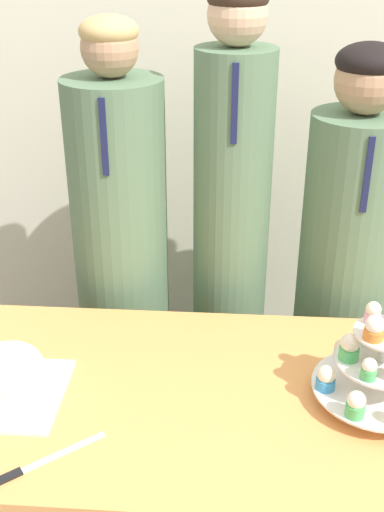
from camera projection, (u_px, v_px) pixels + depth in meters
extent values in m
cube|color=beige|center=(250.00, 54.00, 2.30)|extent=(9.00, 0.06, 2.70)
cube|color=#EF9951|center=(239.00, 500.00, 1.75)|extent=(1.65, 0.74, 0.73)
cube|color=white|center=(8.00, 393.00, 1.58)|extent=(0.28, 0.28, 0.01)
cylinder|color=silver|center=(5.00, 379.00, 1.56)|extent=(0.19, 0.19, 0.08)
ellipsoid|color=silver|center=(3.00, 365.00, 1.54)|extent=(0.19, 0.19, 0.07)
cube|color=silver|center=(65.00, 452.00, 1.41)|extent=(0.16, 0.14, 0.00)
cube|color=black|center=(2.00, 480.00, 1.34)|extent=(0.08, 0.07, 0.01)
cylinder|color=silver|center=(381.00, 367.00, 1.52)|extent=(0.02, 0.02, 0.20)
cylinder|color=silver|center=(377.00, 388.00, 1.55)|extent=(0.31, 0.31, 0.01)
cylinder|color=silver|center=(382.00, 361.00, 1.51)|extent=(0.22, 0.22, 0.01)
cylinder|color=white|center=(341.00, 354.00, 1.64)|extent=(0.04, 0.04, 0.03)
sphere|color=beige|center=(342.00, 347.00, 1.63)|extent=(0.04, 0.04, 0.04)
cylinder|color=#3893DB|center=(325.00, 383.00, 1.53)|extent=(0.05, 0.05, 0.03)
sphere|color=#F4E5C6|center=(326.00, 374.00, 1.52)|extent=(0.04, 0.04, 0.04)
cylinder|color=#4CB766|center=(355.00, 410.00, 1.45)|extent=(0.04, 0.04, 0.03)
sphere|color=white|center=(357.00, 400.00, 1.43)|extent=(0.04, 0.04, 0.04)
cylinder|color=yellow|center=(377.00, 351.00, 1.65)|extent=(0.04, 0.04, 0.02)
sphere|color=#F4E5C6|center=(378.00, 344.00, 1.64)|extent=(0.04, 0.04, 0.04)
cylinder|color=white|center=(366.00, 337.00, 1.57)|extent=(0.05, 0.05, 0.03)
sphere|color=#F4E5C6|center=(367.00, 328.00, 1.56)|extent=(0.04, 0.04, 0.04)
cylinder|color=#4CB766|center=(349.00, 353.00, 1.51)|extent=(0.05, 0.05, 0.03)
sphere|color=#F4E5C6|center=(350.00, 343.00, 1.49)|extent=(0.05, 0.05, 0.05)
cylinder|color=#4CB766|center=(368.00, 374.00, 1.44)|extent=(0.04, 0.04, 0.03)
sphere|color=white|center=(370.00, 365.00, 1.43)|extent=(0.03, 0.03, 0.03)
cylinder|color=pink|center=(372.00, 317.00, 1.51)|extent=(0.04, 0.04, 0.03)
sphere|color=#F4E5C6|center=(374.00, 309.00, 1.50)|extent=(0.04, 0.04, 0.04)
cylinder|color=orange|center=(373.00, 334.00, 1.45)|extent=(0.05, 0.05, 0.03)
sphere|color=white|center=(375.00, 325.00, 1.43)|extent=(0.04, 0.04, 0.04)
cylinder|color=#567556|center=(123.00, 284.00, 2.16)|extent=(0.31, 0.31, 1.37)
sphere|color=tan|center=(110.00, 48.00, 1.81)|extent=(0.17, 0.17, 0.17)
ellipsoid|color=tan|center=(109.00, 31.00, 1.79)|extent=(0.17, 0.17, 0.09)
cube|color=#191E47|center=(104.00, 138.00, 1.77)|extent=(0.02, 0.01, 0.22)
cylinder|color=#567556|center=(230.00, 276.00, 2.12)|extent=(0.24, 0.24, 1.46)
sphere|color=#D6AD89|center=(238.00, 15.00, 1.75)|extent=(0.17, 0.17, 0.17)
cube|color=#191E47|center=(235.00, 104.00, 1.74)|extent=(0.02, 0.01, 0.22)
cylinder|color=#567556|center=(340.00, 303.00, 2.14)|extent=(0.30, 0.30, 1.28)
sphere|color=tan|center=(368.00, 81.00, 1.80)|extent=(0.19, 0.19, 0.19)
ellipsoid|color=black|center=(371.00, 61.00, 1.78)|extent=(0.20, 0.20, 0.11)
cube|color=#191E47|center=(367.00, 175.00, 1.77)|extent=(0.02, 0.01, 0.22)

